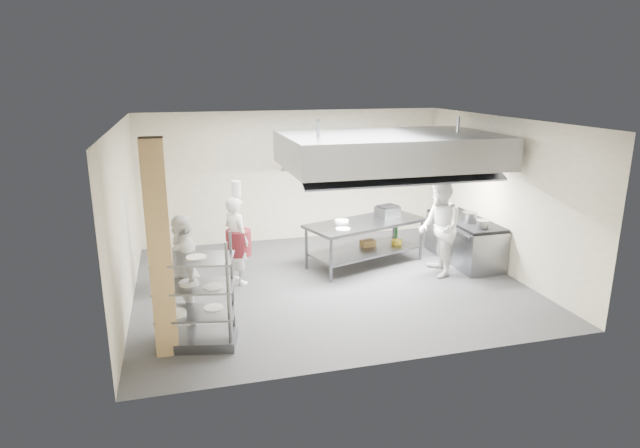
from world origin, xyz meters
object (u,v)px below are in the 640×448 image
object	(u,v)px
pass_rack	(195,292)
stockpot	(470,217)
chef_plating	(185,273)
island	(365,243)
chef_line	(439,228)
chef_head	(236,240)
griddle	(387,212)
cooking_range	(464,241)

from	to	relation	value
pass_rack	stockpot	bearing A→B (deg)	32.14
chef_plating	stockpot	world-z (taller)	chef_plating
island	chef_line	world-z (taller)	chef_line
chef_line	chef_head	bearing A→B (deg)	-88.29
griddle	stockpot	xyz separation A→B (m)	(1.46, -0.78, -0.02)
cooking_range	chef_line	bearing A→B (deg)	-146.22
cooking_range	chef_plating	world-z (taller)	chef_plating
chef_head	chef_plating	size ratio (longest dim) A/B	0.92
island	stockpot	world-z (taller)	stockpot
griddle	chef_line	bearing A→B (deg)	-83.00
cooking_range	chef_head	world-z (taller)	chef_head
island	chef_plating	size ratio (longest dim) A/B	1.35
pass_rack	chef_plating	xyz separation A→B (m)	(-0.13, 0.54, 0.10)
chef_line	cooking_range	bearing A→B (deg)	134.30
chef_plating	griddle	size ratio (longest dim) A/B	4.07
pass_rack	stockpot	world-z (taller)	pass_rack
island	stockpot	size ratio (longest dim) A/B	8.26
island	chef_plating	bearing A→B (deg)	-168.64
chef_line	stockpot	size ratio (longest dim) A/B	6.32
pass_rack	griddle	world-z (taller)	pass_rack
island	cooking_range	size ratio (longest dim) A/B	1.23
cooking_range	stockpot	bearing A→B (deg)	-103.79
cooking_range	chef_line	world-z (taller)	chef_line
cooking_range	stockpot	distance (m)	0.63
pass_rack	griddle	distance (m)	4.95
chef_plating	chef_head	bearing A→B (deg)	142.43
pass_rack	chef_head	bearing A→B (deg)	81.46
island	chef_head	xyz separation A→B (m)	(-2.64, -0.33, 0.38)
chef_plating	cooking_range	bearing A→B (deg)	98.54
island	chef_plating	world-z (taller)	chef_plating
pass_rack	chef_plating	bearing A→B (deg)	114.69
pass_rack	island	bearing A→B (deg)	48.43
island	pass_rack	world-z (taller)	pass_rack
griddle	island	bearing A→B (deg)	-176.99
stockpot	griddle	bearing A→B (deg)	151.68
chef_head	chef_plating	distance (m)	1.99
cooking_range	chef_plating	xyz separation A→B (m)	(-5.68, -1.76, 0.49)
chef_head	chef_line	distance (m)	3.85
island	chef_line	size ratio (longest dim) A/B	1.31
pass_rack	chef_head	xyz separation A→B (m)	(0.83, 2.28, 0.02)
cooking_range	pass_rack	bearing A→B (deg)	-157.50
island	chef_line	xyz separation A→B (m)	(1.16, -0.92, 0.49)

